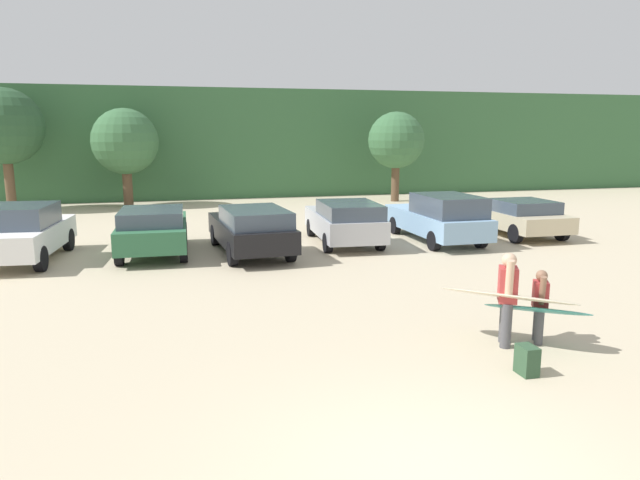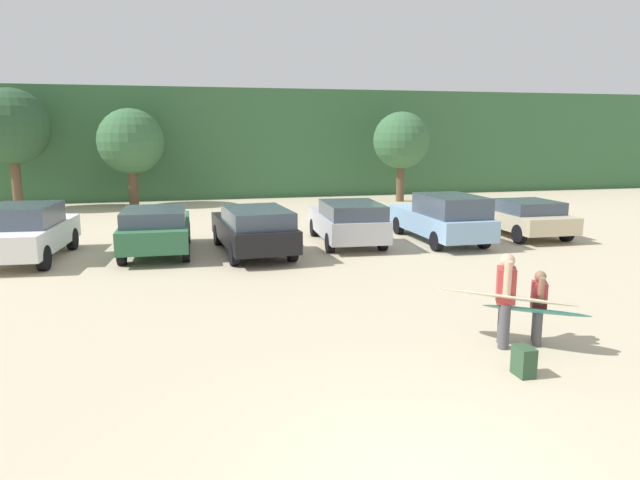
% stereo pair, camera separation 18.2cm
% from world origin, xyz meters
% --- Properties ---
extents(ground_plane, '(120.00, 120.00, 0.00)m').
position_xyz_m(ground_plane, '(0.00, 0.00, 0.00)').
color(ground_plane, '#C1B293').
extents(hillside_ridge, '(108.00, 12.00, 5.94)m').
position_xyz_m(hillside_ridge, '(0.00, 32.70, 2.97)').
color(hillside_ridge, '#38663D').
rests_on(hillside_ridge, ground_plane).
extents(tree_center_right, '(3.45, 3.45, 5.59)m').
position_xyz_m(tree_center_right, '(-9.72, 24.34, 3.84)').
color(tree_center_right, brown).
rests_on(tree_center_right, ground_plane).
extents(tree_far_right, '(3.17, 3.17, 4.74)m').
position_xyz_m(tree_far_right, '(-4.58, 24.63, 3.13)').
color(tree_far_right, brown).
rests_on(tree_far_right, ground_plane).
extents(tree_ridge_back, '(2.93, 2.93, 4.65)m').
position_xyz_m(tree_ridge_back, '(8.92, 23.42, 3.15)').
color(tree_ridge_back, brown).
rests_on(tree_ridge_back, ground_plane).
extents(parked_car_white, '(2.23, 4.40, 1.62)m').
position_xyz_m(parked_car_white, '(-6.66, 12.52, 0.84)').
color(parked_car_white, white).
rests_on(parked_car_white, ground_plane).
extents(parked_car_forest_green, '(2.04, 4.31, 1.41)m').
position_xyz_m(parked_car_forest_green, '(-3.12, 12.57, 0.78)').
color(parked_car_forest_green, '#2D6642').
rests_on(parked_car_forest_green, ground_plane).
extents(parked_car_black, '(2.16, 4.78, 1.44)m').
position_xyz_m(parked_car_black, '(-0.30, 11.88, 0.78)').
color(parked_car_black, black).
rests_on(parked_car_black, ground_plane).
extents(parked_car_silver, '(2.10, 4.47, 1.43)m').
position_xyz_m(parked_car_silver, '(2.87, 12.72, 0.77)').
color(parked_car_silver, silver).
rests_on(parked_car_silver, ground_plane).
extents(parked_car_sky_blue, '(1.86, 4.73, 1.62)m').
position_xyz_m(parked_car_sky_blue, '(6.01, 12.29, 0.83)').
color(parked_car_sky_blue, '#84ADD1').
rests_on(parked_car_sky_blue, ground_plane).
extents(parked_car_champagne, '(1.99, 4.10, 1.29)m').
position_xyz_m(parked_car_champagne, '(9.25, 12.69, 0.69)').
color(parked_car_champagne, beige).
rests_on(parked_car_champagne, ground_plane).
extents(person_adult, '(0.47, 0.71, 1.61)m').
position_xyz_m(person_adult, '(2.87, 3.32, 0.91)').
color(person_adult, '#4C4C51').
rests_on(person_adult, ground_plane).
extents(person_child, '(0.35, 0.53, 1.29)m').
position_xyz_m(person_child, '(3.50, 3.28, 0.73)').
color(person_child, '#4C4C51').
rests_on(person_child, ground_plane).
extents(surfboard_cream, '(2.13, 2.00, 0.25)m').
position_xyz_m(surfboard_cream, '(2.88, 3.31, 0.87)').
color(surfboard_cream, beige).
extents(surfboard_teal, '(1.71, 1.39, 0.24)m').
position_xyz_m(surfboard_teal, '(3.35, 3.13, 0.64)').
color(surfboard_teal, teal).
extents(backpack_dropped, '(0.24, 0.34, 0.45)m').
position_xyz_m(backpack_dropped, '(2.50, 2.13, 0.22)').
color(backpack_dropped, '#2D4C33').
rests_on(backpack_dropped, ground_plane).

